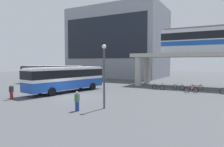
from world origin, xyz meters
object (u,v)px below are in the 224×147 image
bus_secondary (52,72)px  station_building (119,44)px  bus_main (66,77)px  pedestrian_by_bike_rack (77,102)px  bicycle_brown (196,88)px  bicycle_blue (159,87)px  bicycle_silver (178,87)px  pedestrian_near_building (11,92)px  bicycle_red (191,90)px

bus_secondary → station_building: bearing=84.0°
bus_main → pedestrian_by_bike_rack: bus_main is taller
bicycle_brown → bicycle_blue: bearing=-155.5°
bicycle_blue → bicycle_silver: bearing=29.7°
bus_secondary → pedestrian_near_building: bearing=-60.1°
station_building → bicycle_blue: 28.36m
bicycle_red → bus_main: bearing=-153.8°
bus_main → bus_secondary: 11.96m
bus_secondary → pedestrian_by_bike_rack: size_ratio=7.16×
bicycle_silver → pedestrian_near_building: pedestrian_near_building is taller
pedestrian_by_bike_rack → pedestrian_near_building: (-9.14, 0.75, 0.01)m
bicycle_blue → pedestrian_near_building: 18.55m
pedestrian_by_bike_rack → station_building: bearing=112.1°
pedestrian_by_bike_rack → bus_secondary: bearing=139.3°
bus_main → bicycle_brown: bus_main is taller
bus_secondary → bicycle_brown: bearing=6.8°
bicycle_blue → bicycle_silver: 2.80m
bicycle_red → bicycle_silver: bearing=130.1°
bus_secondary → bicycle_silver: 21.87m
station_building → pedestrian_by_bike_rack: station_building is taller
bicycle_silver → pedestrian_by_bike_rack: (-4.51, -16.90, 0.37)m
bicycle_silver → bicycle_brown: size_ratio=0.97×
bicycle_silver → bicycle_brown: 2.37m
bus_main → bicycle_blue: (9.74, 7.98, -1.63)m
station_building → bicycle_red: bearing=-45.9°
bicycle_brown → pedestrian_by_bike_rack: (-6.75, -17.64, 0.37)m
bicycle_blue → bicycle_brown: size_ratio=1.01×
bus_main → bus_secondary: same height
bus_main → bicycle_blue: size_ratio=6.32×
bicycle_red → bicycle_brown: 3.14m
bicycle_silver → pedestrian_near_building: (-13.65, -16.15, 0.38)m
bicycle_silver → pedestrian_by_bike_rack: bearing=-104.9°
pedestrian_by_bike_rack → pedestrian_near_building: size_ratio=0.99×
bus_secondary → bicycle_blue: bus_secondary is taller
bicycle_blue → bicycle_brown: same height
bicycle_red → bus_secondary: bearing=179.4°
bicycle_silver → bicycle_brown: bearing=18.3°
pedestrian_near_building → bus_secondary: bearing=119.9°
station_building → bus_secondary: size_ratio=2.09×
bus_secondary → bicycle_blue: bearing=2.2°
station_building → bicycle_blue: station_building is taller
bicycle_red → bicycle_brown: (0.24, 3.13, 0.00)m
bicycle_brown → pedestrian_near_building: 23.20m
bicycle_brown → pedestrian_near_building: pedestrian_near_building is taller
bicycle_blue → bicycle_silver: size_ratio=1.04×
bicycle_red → bicycle_silver: size_ratio=0.99×
bicycle_blue → pedestrian_by_bike_rack: 15.66m
bicycle_red → bicycle_silver: 3.12m
bicycle_red → bicycle_silver: (-2.01, 2.39, 0.00)m
bus_main → pedestrian_by_bike_rack: size_ratio=7.20×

